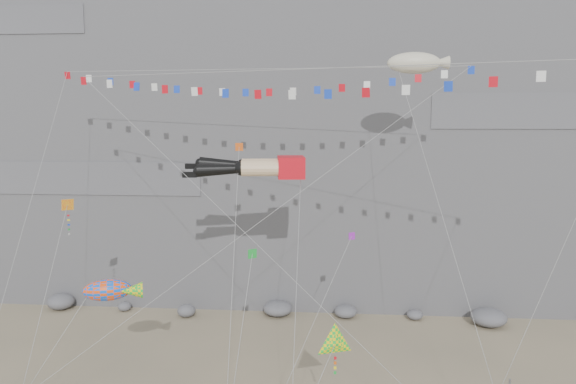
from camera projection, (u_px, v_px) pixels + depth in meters
The scene contains 12 objects.
cliff at pixel (291, 48), 61.34m from camera, with size 80.00×28.00×50.00m, color slate.
talus_boulders at pixel (278, 309), 49.75m from camera, with size 60.00×3.00×1.20m, color slate, non-canonical shape.
legs_kite at pixel (258, 167), 38.19m from camera, with size 8.43×15.94×20.22m.
flag_banner_upper at pixel (257, 69), 40.54m from camera, with size 29.74×15.66×29.06m.
flag_banner_lower at pixel (310, 69), 32.70m from camera, with size 32.15×10.63×22.97m.
harlequin_kite at pixel (67, 206), 37.14m from camera, with size 1.64×8.99×14.19m.
fish_windsock at pixel (107, 290), 33.16m from camera, with size 7.14×5.03×9.60m.
delta_kite at pixel (335, 344), 29.76m from camera, with size 4.46×7.38×9.29m.
blimp_windsock at pixel (414, 63), 39.58m from camera, with size 6.36×13.40×25.01m.
small_kite_a at pixel (239, 151), 38.12m from camera, with size 1.92×13.88×20.36m.
small_kite_b at pixel (350, 239), 37.63m from camera, with size 5.98×12.76×16.29m.
small_kite_c at pixel (252, 256), 32.92m from camera, with size 1.24×8.27×12.12m.
Camera 1 is at (4.90, -30.70, 17.47)m, focal length 35.00 mm.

